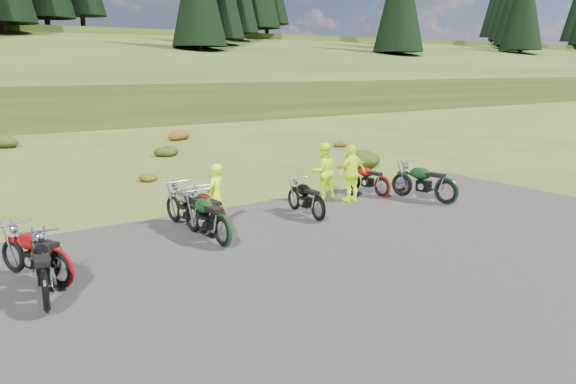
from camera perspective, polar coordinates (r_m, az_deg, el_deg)
ground at (r=13.41m, az=1.39°, el=-5.22°), size 300.00×300.00×0.00m
gravel_pad at (r=11.93m, az=7.05°, el=-7.60°), size 20.00×12.00×0.04m
conifer_35 at (r=117.26m, az=11.30°, el=18.62°), size 5.28×5.28×14.00m
conifer_37 at (r=114.33m, az=22.87°, el=17.43°), size 7.48×7.48×19.00m
conifer_38 at (r=122.70m, az=22.06°, el=17.42°), size 7.04×7.04×18.00m
conifer_39 at (r=131.08m, az=21.36°, el=17.41°), size 6.60×6.60×17.00m
conifer_40 at (r=139.48m, az=20.74°, el=17.40°), size 6.16×6.16×16.00m
conifer_41 at (r=147.82m, az=20.17°, el=17.09°), size 5.72×5.72×15.00m
shrub_3 at (r=32.74m, az=-26.84°, el=4.84°), size 1.56×1.56×0.92m
shrub_4 at (r=21.16m, az=-14.19°, el=1.64°), size 0.77×0.77×0.45m
shrub_5 at (r=27.06m, az=-12.35°, el=4.22°), size 1.03×1.03×0.61m
shrub_6 at (r=33.00m, az=-11.17°, el=5.87°), size 1.30×1.30×0.77m
shrub_7 at (r=23.80m, az=7.71°, el=3.67°), size 1.56×1.56×0.92m
shrub_8 at (r=29.69m, az=5.05°, el=5.03°), size 0.77×0.77×0.45m
motorcycle_0 at (r=10.58m, az=-23.24°, el=-11.27°), size 1.06×2.27×1.14m
motorcycle_1 at (r=11.57m, az=-21.98°, el=-9.12°), size 1.55×2.26×1.13m
motorcycle_2 at (r=13.14m, az=-6.62°, el=-5.68°), size 0.82×2.24×1.16m
motorcycle_3 at (r=14.09m, az=-8.60°, el=-4.48°), size 0.92×2.33×1.20m
motorcycle_4 at (r=13.99m, az=-6.85°, el=-4.55°), size 0.77×2.11×1.10m
motorcycle_5 at (r=15.21m, az=3.08°, el=-3.07°), size 0.85×2.05×1.04m
motorcycle_6 at (r=18.21m, az=9.51°, el=-0.61°), size 0.77×1.99×1.03m
motorcycle_7 at (r=17.70m, az=15.71°, el=-1.29°), size 1.27×2.43×1.21m
person_middle at (r=14.46m, az=-7.38°, el=-0.54°), size 0.73×0.67×1.68m
person_right_a at (r=17.57m, az=3.56°, el=2.04°), size 0.91×0.73×1.79m
person_right_b at (r=17.42m, az=6.51°, el=1.85°), size 1.03×0.43×1.76m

